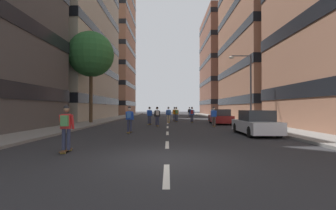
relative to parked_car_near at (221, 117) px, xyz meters
name	(u,v)px	position (x,y,z in m)	size (l,w,h in m)	color
ground_plane	(168,120)	(-5.47, 6.89, -0.70)	(144.25, 144.25, 0.00)	#28282B
sidewalk_left	(112,119)	(-13.54, 9.89, -0.63)	(2.82, 66.12, 0.14)	gray
sidewalk_right	(224,119)	(2.61, 9.89, -0.63)	(2.82, 66.12, 0.14)	gray
lane_markings	(168,120)	(-5.47, 8.34, -0.70)	(0.16, 57.20, 0.01)	silver
building_left_far	(97,43)	(-23.90, 37.89, 17.82)	(18.03, 16.98, 36.86)	#9E6B51
building_right_far	(239,65)	(12.97, 37.89, 12.08)	(18.03, 19.27, 25.38)	brown
parked_car_near	(221,117)	(0.00, 0.00, 0.00)	(1.82, 4.40, 1.52)	maroon
parked_car_mid	(256,124)	(0.00, -10.18, 0.00)	(1.82, 4.40, 1.52)	silver
street_tree_near	(91,55)	(-13.54, 0.38, 6.59)	(4.75, 4.75, 9.55)	#4C3823
streetlamp_right	(247,81)	(1.96, -2.47, 3.44)	(2.13, 0.30, 6.50)	#3F3F44
skater_0	(169,114)	(-5.37, 2.01, 0.32)	(0.55, 0.92, 1.78)	brown
skater_1	(175,113)	(-4.57, 6.60, 0.29)	(0.56, 0.92, 1.78)	brown
skater_2	(192,114)	(-2.70, 2.44, 0.32)	(0.55, 0.92, 1.78)	brown
skater_3	(190,112)	(-1.80, 15.90, 0.29)	(0.57, 0.92, 1.78)	brown
skater_4	(130,118)	(-8.00, -9.01, 0.32)	(0.54, 0.91, 1.78)	brown
skater_5	(177,113)	(-4.43, 3.84, 0.32)	(0.55, 0.92, 1.78)	brown
skater_6	(157,115)	(-6.42, -2.97, 0.32)	(0.56, 0.92, 1.78)	brown
skater_7	(150,115)	(-7.27, -0.95, 0.29)	(0.57, 0.92, 1.78)	brown
skater_8	(214,116)	(-1.36, -3.60, 0.29)	(0.55, 0.91, 1.78)	brown
skater_9	(66,125)	(-9.26, -16.10, 0.32)	(0.54, 0.91, 1.78)	brown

